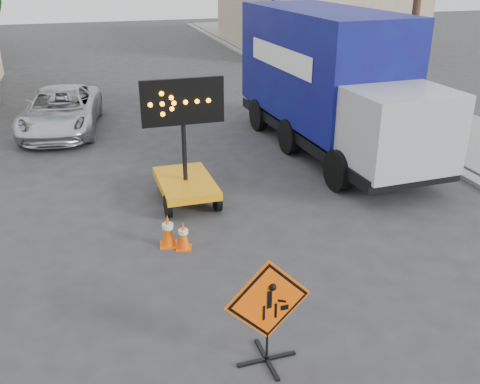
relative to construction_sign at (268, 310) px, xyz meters
name	(u,v)px	position (x,y,z in m)	size (l,w,h in m)	color
ground	(305,344)	(0.73, 0.19, -0.95)	(100.00, 100.00, 0.00)	#2D2D30
curb_right	(324,98)	(7.93, 15.19, -0.89)	(0.40, 60.00, 0.12)	gray
sidewalk_right	(370,94)	(10.23, 15.19, -0.88)	(4.00, 60.00, 0.15)	gray
building_right_far	(311,11)	(13.73, 30.19, 1.35)	(10.00, 14.00, 4.60)	#C3A88D
construction_sign	(268,310)	(0.00, 0.00, 0.00)	(1.36, 0.96, 1.80)	black
arrow_board	(185,176)	(-0.03, 6.22, -0.25)	(2.01, 2.25, 3.18)	orange
pickup_truck	(61,110)	(-3.11, 13.51, -0.20)	(2.50, 5.42, 1.50)	silver
box_truck	(330,90)	(5.15, 8.96, 1.01)	(3.27, 9.23, 4.33)	black
cone_a	(183,235)	(-0.56, 3.82, -0.63)	(0.40, 0.40, 0.64)	#FC5505
cone_b	(168,230)	(-0.86, 4.04, -0.58)	(0.44, 0.44, 0.75)	#FC5505
cone_c	(164,176)	(-0.42, 7.29, -0.63)	(0.40, 0.40, 0.63)	#FC5505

